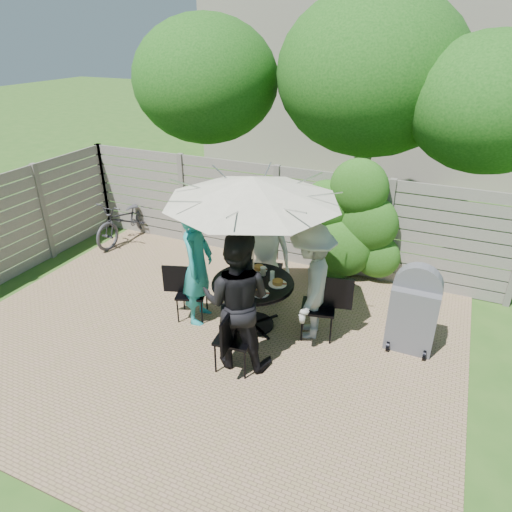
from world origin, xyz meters
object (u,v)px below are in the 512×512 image
at_px(chair_front, 235,350).
at_px(bbq_grill, 413,311).
at_px(glass_front, 256,287).
at_px(plate_back, 259,268).
at_px(person_back, 266,252).
at_px(chair_right, 319,318).
at_px(glass_right, 272,276).
at_px(chair_left, 191,303).
at_px(plate_right, 278,283).
at_px(plate_left, 229,277).
at_px(person_front, 237,301).
at_px(chair_back, 267,278).
at_px(person_right, 311,283).
at_px(person_left, 197,266).
at_px(plate_front, 246,293).
at_px(patio_table, 253,295).
at_px(glass_back, 250,268).
at_px(plate_extra, 260,292).
at_px(syrup_jug, 250,274).
at_px(umbrella, 253,189).
at_px(glass_left, 233,279).
at_px(bicycle, 127,219).
at_px(coffee_cup, 263,271).

relative_size(chair_front, bbq_grill, 0.75).
bearing_deg(glass_front, bbq_grill, 18.80).
height_order(plate_back, bbq_grill, bbq_grill).
bearing_deg(person_back, chair_right, -40.64).
distance_m(person_back, glass_right, 0.77).
distance_m(chair_left, plate_back, 1.16).
relative_size(plate_right, glass_front, 1.86).
relative_size(plate_left, plate_right, 1.00).
bearing_deg(bbq_grill, person_front, -148.48).
relative_size(chair_back, person_front, 0.51).
bearing_deg(person_right, person_left, -90.00).
bearing_deg(glass_right, plate_front, -108.75).
bearing_deg(person_back, patio_table, -90.00).
bearing_deg(glass_back, person_back, 90.01).
bearing_deg(person_right, glass_right, -100.42).
distance_m(plate_right, plate_extra, 0.35).
bearing_deg(glass_front, syrup_jug, 128.47).
relative_size(umbrella, bbq_grill, 2.18).
bearing_deg(person_left, plate_front, -113.45).
bearing_deg(plate_right, chair_left, -169.48).
relative_size(plate_front, glass_back, 1.86).
height_order(chair_back, plate_right, chair_back).
xyz_separation_m(person_right, syrup_jug, (-0.88, -0.11, -0.01)).
xyz_separation_m(umbrella, glass_left, (-0.24, -0.15, -1.31)).
bearing_deg(glass_left, bicycle, 150.75).
bearing_deg(glass_left, chair_right, 15.36).
height_order(patio_table, glass_left, glass_left).
bearing_deg(umbrella, person_front, -79.57).
distance_m(patio_table, plate_left, 0.44).
distance_m(plate_back, bicycle, 3.89).
distance_m(chair_back, plate_back, 0.79).
bearing_deg(plate_right, bicycle, 157.00).
distance_m(patio_table, chair_back, 1.00).
xyz_separation_m(chair_back, bbq_grill, (2.35, -0.50, 0.29)).
bearing_deg(chair_back, umbrella, -0.46).
bearing_deg(plate_right, person_right, 10.43).
xyz_separation_m(glass_back, bbq_grill, (2.33, 0.22, -0.25)).
relative_size(chair_right, bicycle, 0.56).
xyz_separation_m(person_left, bicycle, (-2.85, 1.92, -0.45)).
height_order(bicycle, bbq_grill, bbq_grill).
distance_m(chair_right, plate_front, 1.14).
distance_m(plate_front, bicycle, 4.31).
height_order(chair_back, plate_front, chair_back).
height_order(glass_back, glass_front, same).
distance_m(chair_right, glass_right, 0.90).
relative_size(umbrella, plate_left, 10.66).
relative_size(person_back, person_left, 0.92).
relative_size(person_left, plate_back, 6.97).
bearing_deg(glass_right, plate_right, -35.83).
xyz_separation_m(plate_extra, coffee_cup, (-0.17, 0.50, 0.04)).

